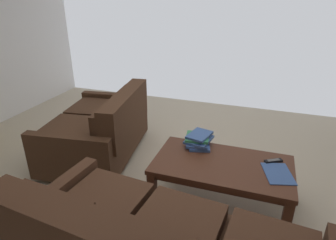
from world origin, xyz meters
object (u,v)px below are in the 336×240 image
at_px(tv_remote, 273,161).
at_px(loose_magazine, 278,173).
at_px(loveseat_near, 101,129).
at_px(book_stack, 198,140).
at_px(coffee_table, 222,169).

relative_size(tv_remote, loose_magazine, 0.51).
distance_m(loveseat_near, loose_magazine, 1.96).
xyz_separation_m(book_stack, loose_magazine, (-0.73, 0.27, -0.05)).
bearing_deg(loose_magazine, tv_remote, 86.26).
bearing_deg(loveseat_near, coffee_table, 164.58).
height_order(coffee_table, tv_remote, tv_remote).
bearing_deg(coffee_table, tv_remote, -158.92).
height_order(loveseat_near, coffee_table, loveseat_near).
bearing_deg(loose_magazine, loveseat_near, 151.83).
bearing_deg(loveseat_near, book_stack, 172.63).
relative_size(loveseat_near, loose_magazine, 4.69).
relative_size(coffee_table, tv_remote, 7.43).
height_order(loveseat_near, tv_remote, loveseat_near).
bearing_deg(loose_magazine, coffee_table, 161.99).
bearing_deg(coffee_table, loose_magazine, 177.79).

